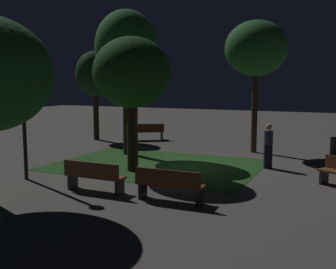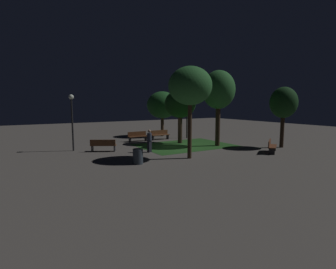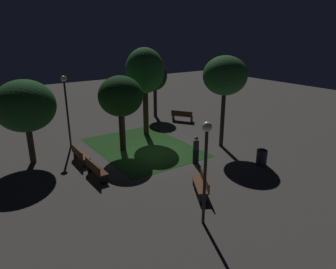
{
  "view_description": "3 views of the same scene",
  "coord_description": "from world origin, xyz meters",
  "px_view_note": "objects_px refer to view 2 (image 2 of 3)",
  "views": [
    {
      "loc": [
        5.41,
        -13.58,
        3.08
      ],
      "look_at": [
        -0.66,
        -0.44,
        1.21
      ],
      "focal_mm": 43.56,
      "sensor_mm": 36.0,
      "label": 1
    },
    {
      "loc": [
        10.88,
        17.27,
        3.46
      ],
      "look_at": [
        0.58,
        0.09,
        1.04
      ],
      "focal_mm": 27.92,
      "sensor_mm": 36.0,
      "label": 2
    },
    {
      "loc": [
        14.69,
        -9.19,
        7.01
      ],
      "look_at": [
        -0.02,
        0.92,
        0.98
      ],
      "focal_mm": 32.61,
      "sensor_mm": 36.0,
      "label": 3
    }
  ],
  "objects_px": {
    "bench_front_right": "(271,146)",
    "tree_back_left": "(219,90)",
    "bench_back_row": "(103,145)",
    "pedestrian": "(149,140)",
    "bench_corner": "(138,136)",
    "tree_back_right": "(284,103)",
    "tree_near_wall": "(190,86)",
    "tree_tall_center": "(180,104)",
    "lamp_post_near_wall": "(187,107)",
    "tree_left_canopy": "(162,105)",
    "trash_bin": "(138,156)",
    "bench_near_trees": "(160,134)",
    "lamp_post_plaza_west": "(72,112)"
  },
  "relations": [
    {
      "from": "bench_front_right",
      "to": "tree_back_left",
      "type": "bearing_deg",
      "value": -73.12
    },
    {
      "from": "bench_back_row",
      "to": "pedestrian",
      "type": "distance_m",
      "value": 3.36
    },
    {
      "from": "bench_corner",
      "to": "tree_back_right",
      "type": "distance_m",
      "value": 12.48
    },
    {
      "from": "bench_front_right",
      "to": "tree_near_wall",
      "type": "xyz_separation_m",
      "value": [
        6.05,
        -1.41,
        3.99
      ]
    },
    {
      "from": "bench_corner",
      "to": "tree_tall_center",
      "type": "bearing_deg",
      "value": 133.31
    },
    {
      "from": "bench_corner",
      "to": "lamp_post_near_wall",
      "type": "bearing_deg",
      "value": 175.85
    },
    {
      "from": "tree_back_left",
      "to": "bench_front_right",
      "type": "bearing_deg",
      "value": 106.88
    },
    {
      "from": "tree_left_canopy",
      "to": "tree_back_left",
      "type": "xyz_separation_m",
      "value": [
        -0.7,
        7.82,
        1.21
      ]
    },
    {
      "from": "bench_corner",
      "to": "tree_back_left",
      "type": "xyz_separation_m",
      "value": [
        -4.53,
        5.63,
        3.98
      ]
    },
    {
      "from": "trash_bin",
      "to": "bench_back_row",
      "type": "bearing_deg",
      "value": -83.54
    },
    {
      "from": "bench_corner",
      "to": "bench_front_right",
      "type": "relative_size",
      "value": 1.03
    },
    {
      "from": "bench_near_trees",
      "to": "lamp_post_plaza_west",
      "type": "bearing_deg",
      "value": 13.16
    },
    {
      "from": "tree_left_canopy",
      "to": "lamp_post_near_wall",
      "type": "bearing_deg",
      "value": 117.73
    },
    {
      "from": "tree_back_right",
      "to": "tree_tall_center",
      "type": "distance_m",
      "value": 8.17
    },
    {
      "from": "tree_back_right",
      "to": "pedestrian",
      "type": "height_order",
      "value": "tree_back_right"
    },
    {
      "from": "bench_back_row",
      "to": "lamp_post_plaza_west",
      "type": "height_order",
      "value": "lamp_post_plaza_west"
    },
    {
      "from": "lamp_post_near_wall",
      "to": "bench_front_right",
      "type": "bearing_deg",
      "value": 93.76
    },
    {
      "from": "bench_near_trees",
      "to": "bench_front_right",
      "type": "xyz_separation_m",
      "value": [
        -3.48,
        9.82,
        0.0
      ]
    },
    {
      "from": "tree_near_wall",
      "to": "tree_back_right",
      "type": "bearing_deg",
      "value": 177.37
    },
    {
      "from": "bench_front_right",
      "to": "trash_bin",
      "type": "relative_size",
      "value": 2.02
    },
    {
      "from": "tree_near_wall",
      "to": "tree_tall_center",
      "type": "distance_m",
      "value": 6.37
    },
    {
      "from": "tree_near_wall",
      "to": "tree_left_canopy",
      "type": "height_order",
      "value": "tree_near_wall"
    },
    {
      "from": "tree_near_wall",
      "to": "pedestrian",
      "type": "distance_m",
      "value": 4.94
    },
    {
      "from": "bench_corner",
      "to": "pedestrian",
      "type": "xyz_separation_m",
      "value": [
        1.48,
        5.28,
        0.37
      ]
    },
    {
      "from": "tree_tall_center",
      "to": "trash_bin",
      "type": "xyz_separation_m",
      "value": [
        6.38,
        5.29,
        -2.92
      ]
    },
    {
      "from": "bench_corner",
      "to": "tree_left_canopy",
      "type": "height_order",
      "value": "tree_left_canopy"
    },
    {
      "from": "bench_corner",
      "to": "bench_back_row",
      "type": "relative_size",
      "value": 1.0
    },
    {
      "from": "tree_tall_center",
      "to": "bench_near_trees",
      "type": "bearing_deg",
      "value": -82.42
    },
    {
      "from": "bench_corner",
      "to": "tree_tall_center",
      "type": "height_order",
      "value": "tree_tall_center"
    },
    {
      "from": "trash_bin",
      "to": "lamp_post_near_wall",
      "type": "bearing_deg",
      "value": -138.68
    },
    {
      "from": "tree_back_left",
      "to": "pedestrian",
      "type": "distance_m",
      "value": 7.02
    },
    {
      "from": "bench_near_trees",
      "to": "lamp_post_near_wall",
      "type": "distance_m",
      "value": 3.87
    },
    {
      "from": "lamp_post_plaza_west",
      "to": "bench_back_row",
      "type": "bearing_deg",
      "value": 141.15
    },
    {
      "from": "tree_near_wall",
      "to": "lamp_post_plaza_west",
      "type": "distance_m",
      "value": 8.81
    },
    {
      "from": "bench_corner",
      "to": "lamp_post_plaza_west",
      "type": "relative_size",
      "value": 0.44
    },
    {
      "from": "bench_corner",
      "to": "bench_front_right",
      "type": "height_order",
      "value": "same"
    },
    {
      "from": "bench_back_row",
      "to": "tree_back_left",
      "type": "xyz_separation_m",
      "value": [
        -8.75,
        2.26,
        3.98
      ]
    },
    {
      "from": "tree_back_left",
      "to": "tree_near_wall",
      "type": "bearing_deg",
      "value": 30.2
    },
    {
      "from": "bench_near_trees",
      "to": "tree_back_right",
      "type": "distance_m",
      "value": 11.06
    },
    {
      "from": "bench_corner",
      "to": "tree_near_wall",
      "type": "relative_size",
      "value": 0.32
    },
    {
      "from": "tree_left_canopy",
      "to": "trash_bin",
      "type": "distance_m",
      "value": 13.09
    },
    {
      "from": "tree_near_wall",
      "to": "trash_bin",
      "type": "xyz_separation_m",
      "value": [
        3.43,
        -0.25,
        -4.04
      ]
    },
    {
      "from": "bench_near_trees",
      "to": "bench_back_row",
      "type": "xyz_separation_m",
      "value": [
        6.54,
        3.37,
        0.0
      ]
    },
    {
      "from": "tree_near_wall",
      "to": "pedestrian",
      "type": "xyz_separation_m",
      "value": [
        1.23,
        -3.13,
        -3.62
      ]
    },
    {
      "from": "trash_bin",
      "to": "pedestrian",
      "type": "height_order",
      "value": "pedestrian"
    },
    {
      "from": "tree_left_canopy",
      "to": "lamp_post_plaza_west",
      "type": "relative_size",
      "value": 1.15
    },
    {
      "from": "bench_back_row",
      "to": "trash_bin",
      "type": "height_order",
      "value": "bench_back_row"
    },
    {
      "from": "bench_back_row",
      "to": "lamp_post_near_wall",
      "type": "bearing_deg",
      "value": -162.31
    },
    {
      "from": "bench_corner",
      "to": "trash_bin",
      "type": "distance_m",
      "value": 8.95
    },
    {
      "from": "tree_near_wall",
      "to": "lamp_post_plaza_west",
      "type": "relative_size",
      "value": 1.4
    }
  ]
}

